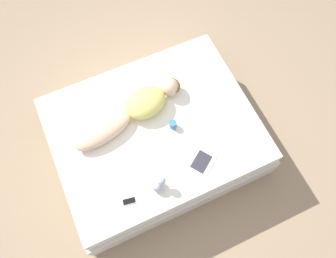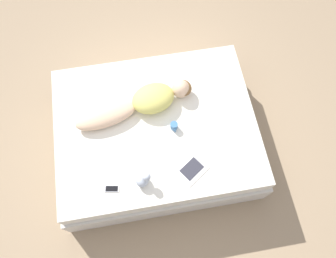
{
  "view_description": "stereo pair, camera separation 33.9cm",
  "coord_description": "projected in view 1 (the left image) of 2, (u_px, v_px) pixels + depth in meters",
  "views": [
    {
      "loc": [
        1.3,
        -0.43,
        3.76
      ],
      "look_at": [
        0.1,
        0.12,
        0.63
      ],
      "focal_mm": 35.0,
      "sensor_mm": 36.0,
      "label": 1
    },
    {
      "loc": [
        1.4,
        -0.1,
        3.76
      ],
      "look_at": [
        0.1,
        0.12,
        0.63
      ],
      "focal_mm": 35.0,
      "sensor_mm": 36.0,
      "label": 2
    }
  ],
  "objects": [
    {
      "name": "ground_plane",
      "position": [
        156.0,
        146.0,
        3.99
      ],
      "size": [
        12.0,
        12.0,
        0.0
      ],
      "primitive_type": "plane",
      "color": "#9E8466"
    },
    {
      "name": "bed",
      "position": [
        155.0,
        137.0,
        3.73
      ],
      "size": [
        1.76,
        2.2,
        0.58
      ],
      "color": "beige",
      "rests_on": "ground_plane"
    },
    {
      "name": "person",
      "position": [
        135.0,
        110.0,
        3.44
      ],
      "size": [
        0.51,
        1.31,
        0.2
      ],
      "rotation": [
        0.0,
        0.0,
        0.2
      ],
      "color": "#DBB28E",
      "rests_on": "bed"
    },
    {
      "name": "open_magazine",
      "position": [
        192.0,
        157.0,
        3.33
      ],
      "size": [
        0.55,
        0.51,
        0.01
      ],
      "rotation": [
        0.0,
        0.0,
        0.61
      ],
      "color": "white",
      "rests_on": "bed"
    },
    {
      "name": "coffee_mug",
      "position": [
        173.0,
        125.0,
        3.42
      ],
      "size": [
        0.11,
        0.08,
        0.09
      ],
      "color": "teal",
      "rests_on": "bed"
    },
    {
      "name": "cell_phone",
      "position": [
        129.0,
        201.0,
        3.15
      ],
      "size": [
        0.09,
        0.15,
        0.01
      ],
      "rotation": [
        0.0,
        0.0,
        -0.18
      ],
      "color": "silver",
      "rests_on": "bed"
    },
    {
      "name": "plush_toy",
      "position": [
        158.0,
        184.0,
        3.14
      ],
      "size": [
        0.14,
        0.15,
        0.19
      ],
      "color": "#B2BCCC",
      "rests_on": "bed"
    }
  ]
}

